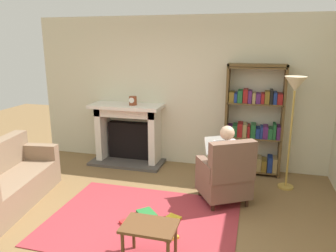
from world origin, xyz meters
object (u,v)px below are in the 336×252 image
floor_lamp (294,94)px  seated_reader (223,160)px  fireplace (129,132)px  mantel_clock (133,101)px  armchair_reading (226,176)px  bookshelf (254,125)px  side_table (150,231)px  sofa_floral (6,182)px

floor_lamp → seated_reader: bearing=-144.4°
fireplace → mantel_clock: (0.14, -0.10, 0.62)m
fireplace → armchair_reading: bearing=-32.4°
bookshelf → side_table: (-0.97, -2.76, -0.51)m
bookshelf → floor_lamp: (0.55, -0.49, 0.61)m
mantel_clock → armchair_reading: mantel_clock is taller
fireplace → bookshelf: bookshelf is taller
side_table → floor_lamp: 2.95m
sofa_floral → seated_reader: bearing=-81.1°
mantel_clock → seated_reader: bearing=-30.6°
armchair_reading → fireplace: bearing=-63.1°
seated_reader → side_table: (-0.57, -1.60, -0.26)m
seated_reader → floor_lamp: (0.94, 0.67, 0.87)m
side_table → mantel_clock: bearing=114.0°
mantel_clock → bookshelf: 2.17m
bookshelf → floor_lamp: 0.96m
fireplace → side_table: size_ratio=2.45×
mantel_clock → side_table: (1.17, -2.63, -0.85)m
armchair_reading → side_table: 1.62m
seated_reader → armchair_reading: bearing=90.0°
fireplace → floor_lamp: 3.00m
mantel_clock → floor_lamp: floor_lamp is taller
armchair_reading → sofa_floral: 3.10m
fireplace → mantel_clock: size_ratio=8.54×
bookshelf → floor_lamp: bearing=-42.1°
sofa_floral → mantel_clock: bearing=-39.8°
fireplace → bookshelf: bearing=0.9°
mantel_clock → side_table: bearing=-66.0°
armchair_reading → side_table: bearing=36.3°
sofa_floral → floor_lamp: (3.88, 1.58, 1.17)m
fireplace → bookshelf: (2.28, 0.04, 0.28)m
fireplace → sofa_floral: (-1.05, -2.04, -0.28)m
mantel_clock → side_table: mantel_clock is taller
seated_reader → floor_lamp: bearing=-175.1°
seated_reader → sofa_floral: bearing=-13.6°
floor_lamp → side_table: bearing=-123.8°
armchair_reading → sofa_floral: bearing=-15.7°
fireplace → floor_lamp: (2.83, -0.46, 0.89)m
armchair_reading → floor_lamp: floor_lamp is taller
bookshelf → seated_reader: 1.26m
bookshelf → floor_lamp: size_ratio=1.08×
fireplace → mantel_clock: bearing=-35.4°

